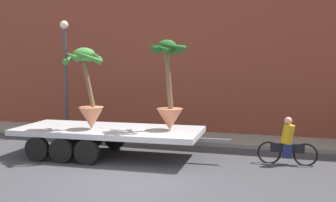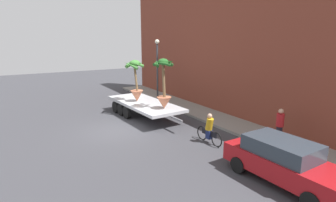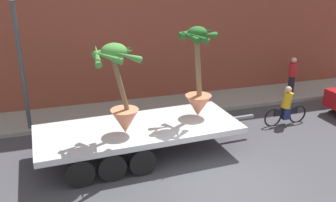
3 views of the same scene
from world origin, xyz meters
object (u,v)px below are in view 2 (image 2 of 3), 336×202
object	(u,v)px
potted_palm_rear	(164,86)
potted_palm_middle	(136,81)
cyclist	(209,130)
flatbed_trailer	(143,104)
parked_car	(284,161)
street_lamp	(157,62)
pedestrian_near_gate	(280,125)

from	to	relation	value
potted_palm_rear	potted_palm_middle	distance (m)	2.71
potted_palm_middle	cyclist	distance (m)	6.71
potted_palm_middle	cyclist	size ratio (longest dim) A/B	1.48
flatbed_trailer	cyclist	size ratio (longest dim) A/B	3.99
flatbed_trailer	parked_car	bearing A→B (deg)	2.89
potted_palm_rear	potted_palm_middle	xyz separation A→B (m)	(-2.64, -0.60, 0.02)
potted_palm_rear	street_lamp	bearing A→B (deg)	154.79
parked_car	street_lamp	xyz separation A→B (m)	(-13.61, 2.35, 2.40)
potted_palm_rear	potted_palm_middle	bearing A→B (deg)	-167.11
flatbed_trailer	potted_palm_rear	distance (m)	2.78
potted_palm_rear	parked_car	xyz separation A→B (m)	(8.15, 0.22, -1.49)
parked_car	potted_palm_middle	bearing A→B (deg)	-175.63
street_lamp	pedestrian_near_gate	bearing A→B (deg)	2.11
parked_car	pedestrian_near_gate	xyz separation A→B (m)	(-2.32, 2.77, 0.22)
cyclist	pedestrian_near_gate	size ratio (longest dim) A/B	1.08
flatbed_trailer	potted_palm_middle	size ratio (longest dim) A/B	2.70
potted_palm_middle	street_lamp	bearing A→B (deg)	131.58
street_lamp	parked_car	bearing A→B (deg)	-9.79
potted_palm_middle	pedestrian_near_gate	size ratio (longest dim) A/B	1.59
potted_palm_rear	potted_palm_middle	size ratio (longest dim) A/B	1.09
flatbed_trailer	parked_car	distance (m)	10.47
cyclist	street_lamp	distance (m)	9.83
potted_palm_rear	pedestrian_near_gate	xyz separation A→B (m)	(5.83, 2.99, -1.27)
cyclist	parked_car	bearing A→B (deg)	-2.23
street_lamp	flatbed_trailer	bearing A→B (deg)	-42.35
potted_palm_middle	cyclist	xyz separation A→B (m)	(6.42, 0.99, -1.66)
flatbed_trailer	potted_palm_middle	distance (m)	1.61
cyclist	pedestrian_near_gate	bearing A→B (deg)	51.75
pedestrian_near_gate	parked_car	bearing A→B (deg)	-49.96
parked_car	street_lamp	distance (m)	14.02
potted_palm_middle	pedestrian_near_gate	distance (m)	9.29
flatbed_trailer	street_lamp	xyz separation A→B (m)	(-3.16, 2.88, 2.45)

